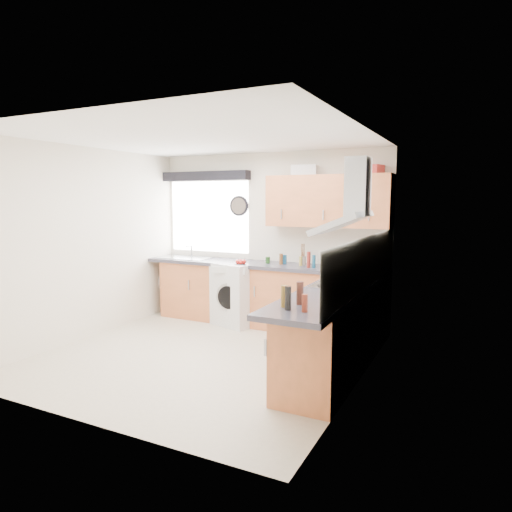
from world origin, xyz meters
The scene contains 38 objects.
ground_plane centered at (0.00, 0.00, 0.00)m, with size 3.60×3.60×0.00m, color beige.
ceiling centered at (0.00, 0.00, 2.50)m, with size 3.60×3.60×0.02m, color white.
wall_back centered at (0.00, 1.80, 1.25)m, with size 3.60×0.02×2.50m, color silver.
wall_front centered at (0.00, -1.80, 1.25)m, with size 3.60×0.02×2.50m, color silver.
wall_left centered at (-1.80, 0.00, 1.25)m, with size 0.02×3.60×2.50m, color silver.
wall_right centered at (1.80, 0.00, 1.25)m, with size 0.02×3.60×2.50m, color silver.
window centered at (-1.05, 1.79, 1.55)m, with size 1.40×0.02×1.10m, color silver.
window_blind centered at (-1.05, 1.70, 2.18)m, with size 1.50×0.18×0.14m, color black.
splashback centered at (1.79, 0.30, 1.18)m, with size 0.01×3.00×0.54m, color white.
base_cab_back centered at (-0.10, 1.51, 0.43)m, with size 3.00×0.58×0.86m, color #AF5E35.
base_cab_corner centered at (1.50, 1.50, 0.43)m, with size 0.60×0.60×0.86m, color #AF5E35.
base_cab_right centered at (1.51, 0.15, 0.43)m, with size 0.58×2.10×0.86m, color #AF5E35.
worktop_back centered at (0.00, 1.50, 0.89)m, with size 3.60×0.62×0.05m, color #2E2D36.
worktop_right centered at (1.50, 0.00, 0.89)m, with size 0.62×2.42×0.05m, color #2E2D36.
sink centered at (-1.33, 1.50, 0.95)m, with size 0.84×0.46×0.10m, color #9EA5B1, non-canonical shape.
oven centered at (1.50, 0.30, 0.42)m, with size 0.56×0.58×0.85m, color black.
hob_plate centered at (1.50, 0.30, 0.92)m, with size 0.52×0.52×0.01m, color #9EA5B1.
extractor_hood centered at (1.60, 0.30, 1.77)m, with size 0.52×0.78×0.66m, color #9EA5B1, non-canonical shape.
upper_cabinets centered at (0.95, 1.62, 1.80)m, with size 1.70×0.35×0.70m, color #AF5E35.
washing_machine centered at (-0.30, 1.40, 0.45)m, with size 0.62×0.60×0.91m, color silver.
wall_clock centered at (-0.50, 1.76, 1.72)m, with size 0.31×0.31×0.04m, color black.
casserole centered at (0.58, 1.72, 2.22)m, with size 0.35×0.25×0.14m, color silver.
storage_box centered at (1.51, 1.71, 2.21)m, with size 0.26×0.21×0.12m, color red.
utensil_pot centered at (0.62, 1.56, 0.97)m, with size 0.09×0.09×0.12m, color gray.
kitchen_roll centered at (1.62, 1.05, 1.03)m, with size 0.11×0.11×0.25m, color silver.
tomato_cluster centered at (-0.22, 1.30, 0.94)m, with size 0.14×0.14×0.06m, color #B01712, non-canonical shape.
jar_0 centered at (0.32, 1.51, 0.99)m, with size 0.05×0.05×0.15m, color brown.
jar_1 centered at (1.03, 1.49, 0.99)m, with size 0.06×0.06×0.16m, color navy.
jar_2 centered at (0.10, 1.54, 0.96)m, with size 0.07×0.07×0.09m, color #1C4217.
jar_3 centered at (1.13, 1.38, 1.00)m, with size 0.07×0.07×0.18m, color #4D1B1D.
jar_4 centered at (0.34, 1.59, 0.97)m, with size 0.06×0.06×0.13m, color #195178.
jar_5 centered at (0.84, 1.39, 1.00)m, with size 0.04×0.04×0.18m, color navy.
jar_6 centered at (0.77, 1.39, 1.02)m, with size 0.05×0.05×0.22m, color maroon.
jar_7 centered at (0.61, 1.51, 0.98)m, with size 0.04×0.04×0.13m, color #A59039.
bottle_0 centered at (1.44, -0.68, 1.01)m, with size 0.06×0.06×0.20m, color #3F1D16.
bottle_1 centered at (1.42, -0.91, 1.01)m, with size 0.05×0.05×0.20m, color black.
bottle_2 centered at (1.57, -0.91, 0.98)m, with size 0.05×0.05×0.15m, color maroon.
bottle_3 centered at (1.35, -0.82, 1.00)m, with size 0.06×0.06×0.19m, color brown.
Camera 1 is at (2.83, -4.36, 1.83)m, focal length 32.00 mm.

